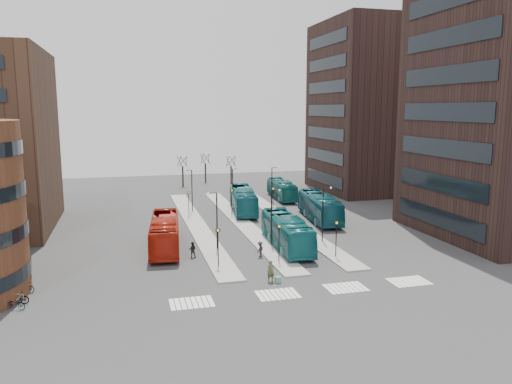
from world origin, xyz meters
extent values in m
plane|color=#2E2E30|center=(0.00, 0.00, 0.00)|extent=(160.00, 160.00, 0.00)
cube|color=gray|center=(-4.00, 30.00, 0.07)|extent=(2.50, 45.00, 0.15)
cube|color=gray|center=(2.00, 30.00, 0.07)|extent=(2.50, 45.00, 0.15)
cube|color=gray|center=(8.00, 30.00, 0.07)|extent=(2.50, 45.00, 0.15)
cube|color=#1C479E|center=(-0.18, 6.54, 0.29)|extent=(0.49, 0.40, 0.58)
imported|color=#A91C0D|center=(-8.75, 19.78, 1.74)|extent=(4.11, 12.70, 3.47)
imported|color=#146166|center=(4.02, 16.97, 1.74)|extent=(3.59, 12.60, 3.47)
imported|color=#145E68|center=(3.75, 36.28, 1.76)|extent=(4.59, 12.92, 3.52)
imported|color=#114D59|center=(12.48, 28.53, 1.79)|extent=(4.45, 13.10, 3.58)
imported|color=#115957|center=(12.45, 45.12, 1.55)|extent=(3.25, 11.27, 3.10)
imported|color=#48492C|center=(-0.68, 7.04, 0.95)|extent=(0.70, 0.47, 1.89)
imported|color=black|center=(-6.32, 15.95, 0.81)|extent=(0.92, 0.80, 1.62)
imported|color=black|center=(2.63, 13.10, 0.92)|extent=(0.47, 1.08, 1.84)
imported|color=black|center=(0.36, 14.44, 0.78)|extent=(1.12, 1.13, 1.57)
imported|color=gray|center=(-21.00, 6.08, 0.45)|extent=(1.79, 1.20, 0.89)
imported|color=gray|center=(-21.00, 7.08, 0.51)|extent=(1.75, 0.65, 1.03)
imported|color=gray|center=(-21.00, 9.64, 0.48)|extent=(1.94, 1.24, 0.96)
cube|color=silver|center=(-9.50, 4.00, 0.01)|extent=(0.35, 2.40, 0.01)
cube|color=silver|center=(-9.07, 4.00, 0.01)|extent=(0.35, 2.40, 0.01)
cube|color=silver|center=(-8.64, 4.00, 0.01)|extent=(0.35, 2.40, 0.01)
cube|color=silver|center=(-8.21, 4.00, 0.01)|extent=(0.35, 2.40, 0.01)
cube|color=silver|center=(-7.79, 4.00, 0.01)|extent=(0.35, 2.40, 0.01)
cube|color=silver|center=(-7.36, 4.00, 0.01)|extent=(0.35, 2.40, 0.01)
cube|color=silver|center=(-6.93, 4.00, 0.01)|extent=(0.35, 2.40, 0.01)
cube|color=silver|center=(-6.50, 4.00, 0.01)|extent=(0.35, 2.40, 0.01)
cube|color=silver|center=(-2.50, 4.00, 0.01)|extent=(0.35, 2.40, 0.01)
cube|color=silver|center=(-2.07, 4.00, 0.01)|extent=(0.35, 2.40, 0.01)
cube|color=silver|center=(-1.64, 4.00, 0.01)|extent=(0.35, 2.40, 0.01)
cube|color=silver|center=(-1.21, 4.00, 0.01)|extent=(0.35, 2.40, 0.01)
cube|color=silver|center=(-0.79, 4.00, 0.01)|extent=(0.35, 2.40, 0.01)
cube|color=silver|center=(-0.36, 4.00, 0.01)|extent=(0.35, 2.40, 0.01)
cube|color=silver|center=(0.07, 4.00, 0.01)|extent=(0.35, 2.40, 0.01)
cube|color=silver|center=(0.50, 4.00, 0.01)|extent=(0.35, 2.40, 0.01)
cube|color=silver|center=(3.50, 4.00, 0.01)|extent=(0.35, 2.40, 0.01)
cube|color=silver|center=(3.93, 4.00, 0.01)|extent=(0.35, 2.40, 0.01)
cube|color=silver|center=(4.36, 4.00, 0.01)|extent=(0.35, 2.40, 0.01)
cube|color=silver|center=(4.79, 4.00, 0.01)|extent=(0.35, 2.40, 0.01)
cube|color=silver|center=(5.21, 4.00, 0.01)|extent=(0.35, 2.40, 0.01)
cube|color=silver|center=(5.64, 4.00, 0.01)|extent=(0.35, 2.40, 0.01)
cube|color=silver|center=(6.07, 4.00, 0.01)|extent=(0.35, 2.40, 0.01)
cube|color=silver|center=(6.50, 4.00, 0.01)|extent=(0.35, 2.40, 0.01)
cube|color=silver|center=(9.50, 4.00, 0.01)|extent=(0.35, 2.40, 0.01)
cube|color=silver|center=(9.93, 4.00, 0.01)|extent=(0.35, 2.40, 0.01)
cube|color=silver|center=(10.36, 4.00, 0.01)|extent=(0.35, 2.40, 0.01)
cube|color=silver|center=(10.79, 4.00, 0.01)|extent=(0.35, 2.40, 0.01)
cube|color=silver|center=(11.21, 4.00, 0.01)|extent=(0.35, 2.40, 0.01)
cube|color=silver|center=(11.64, 4.00, 0.01)|extent=(0.35, 2.40, 0.01)
cube|color=silver|center=(12.07, 4.00, 0.01)|extent=(0.35, 2.40, 0.01)
cube|color=silver|center=(12.50, 4.00, 0.01)|extent=(0.35, 2.40, 0.01)
cube|color=black|center=(21.94, 16.00, 2.50)|extent=(0.12, 16.00, 2.00)
cube|color=black|center=(21.94, 16.00, 6.50)|extent=(0.12, 16.00, 2.00)
cube|color=black|center=(21.94, 16.00, 10.50)|extent=(0.12, 16.00, 2.00)
cube|color=black|center=(21.94, 16.00, 14.50)|extent=(0.12, 16.00, 2.00)
cube|color=black|center=(21.94, 16.00, 18.50)|extent=(0.12, 16.00, 2.00)
cube|color=black|center=(21.94, 16.00, 22.50)|extent=(0.12, 16.00, 2.00)
cube|color=black|center=(32.00, 50.00, 15.00)|extent=(20.00, 20.00, 30.00)
cube|color=black|center=(21.94, 50.00, 2.50)|extent=(0.12, 16.00, 2.00)
cube|color=black|center=(21.94, 50.00, 6.50)|extent=(0.12, 16.00, 2.00)
cube|color=black|center=(21.94, 50.00, 10.50)|extent=(0.12, 16.00, 2.00)
cube|color=black|center=(21.94, 50.00, 14.50)|extent=(0.12, 16.00, 2.00)
cube|color=black|center=(21.94, 50.00, 18.50)|extent=(0.12, 16.00, 2.00)
cube|color=black|center=(21.94, 50.00, 22.50)|extent=(0.12, 16.00, 2.00)
cube|color=black|center=(21.94, 50.00, 26.50)|extent=(0.12, 16.00, 2.00)
cylinder|color=black|center=(-4.40, 12.00, 1.90)|extent=(0.10, 0.10, 3.50)
cube|color=black|center=(-4.40, 12.00, 3.65)|extent=(0.45, 0.10, 0.30)
cube|color=yellow|center=(-4.40, 11.94, 3.65)|extent=(0.20, 0.02, 0.20)
cylinder|color=black|center=(-4.40, 34.00, 1.90)|extent=(0.10, 0.10, 3.50)
cube|color=black|center=(-4.40, 34.00, 3.65)|extent=(0.45, 0.10, 0.30)
cube|color=yellow|center=(-4.40, 33.94, 3.65)|extent=(0.20, 0.02, 0.20)
cylinder|color=black|center=(1.60, 12.00, 1.90)|extent=(0.10, 0.10, 3.50)
cube|color=black|center=(1.60, 12.00, 3.65)|extent=(0.45, 0.10, 0.30)
cube|color=yellow|center=(1.60, 11.94, 3.65)|extent=(0.20, 0.02, 0.20)
cylinder|color=black|center=(1.60, 34.00, 1.90)|extent=(0.10, 0.10, 3.50)
cube|color=black|center=(1.60, 34.00, 3.65)|extent=(0.45, 0.10, 0.30)
cube|color=yellow|center=(1.60, 33.94, 3.65)|extent=(0.20, 0.02, 0.20)
cylinder|color=black|center=(7.60, 12.00, 1.90)|extent=(0.10, 0.10, 3.50)
cube|color=black|center=(7.60, 12.00, 3.65)|extent=(0.45, 0.10, 0.30)
cube|color=yellow|center=(7.60, 11.94, 3.65)|extent=(0.20, 0.02, 0.20)
cylinder|color=black|center=(7.60, 34.00, 1.90)|extent=(0.10, 0.10, 3.50)
cube|color=black|center=(7.60, 34.00, 3.65)|extent=(0.45, 0.10, 0.30)
cube|color=yellow|center=(7.60, 33.94, 3.65)|extent=(0.20, 0.02, 0.20)
cylinder|color=black|center=(-3.40, 18.00, 3.15)|extent=(0.14, 0.14, 6.00)
cylinder|color=black|center=(-3.85, 18.00, 6.15)|extent=(0.90, 0.08, 0.08)
sphere|color=silver|center=(-4.30, 18.00, 6.15)|extent=(0.24, 0.24, 0.24)
cylinder|color=black|center=(-3.40, 38.00, 3.15)|extent=(0.14, 0.14, 6.00)
cylinder|color=black|center=(-3.85, 38.00, 6.15)|extent=(0.90, 0.08, 0.08)
sphere|color=silver|center=(-4.30, 38.00, 6.15)|extent=(0.24, 0.24, 0.24)
cylinder|color=black|center=(2.60, 18.00, 3.15)|extent=(0.14, 0.14, 6.00)
cylinder|color=black|center=(3.05, 18.00, 6.15)|extent=(0.90, 0.08, 0.08)
sphere|color=silver|center=(3.50, 18.00, 6.15)|extent=(0.24, 0.24, 0.24)
cylinder|color=black|center=(2.60, 38.00, 3.15)|extent=(0.14, 0.14, 6.00)
cylinder|color=black|center=(3.05, 38.00, 6.15)|extent=(0.90, 0.08, 0.08)
sphere|color=silver|center=(3.50, 38.00, 6.15)|extent=(0.24, 0.24, 0.24)
cylinder|color=black|center=(8.60, 18.00, 3.15)|extent=(0.14, 0.14, 6.00)
cylinder|color=black|center=(9.05, 18.00, 6.15)|extent=(0.90, 0.08, 0.08)
sphere|color=silver|center=(9.50, 18.00, 6.15)|extent=(0.24, 0.24, 0.24)
cylinder|color=black|center=(8.60, 38.00, 3.15)|extent=(0.14, 0.14, 6.00)
cylinder|color=black|center=(9.05, 38.00, 6.15)|extent=(0.90, 0.08, 0.08)
sphere|color=silver|center=(9.50, 38.00, 6.15)|extent=(0.24, 0.24, 0.24)
cylinder|color=black|center=(-2.00, 62.00, 2.00)|extent=(0.30, 0.30, 4.00)
cylinder|color=black|center=(-1.30, 62.00, 4.90)|extent=(0.10, 1.56, 1.95)
cylinder|color=black|center=(-1.78, 62.67, 4.90)|extent=(1.48, 0.59, 1.97)
cylinder|color=black|center=(-2.57, 62.41, 4.90)|extent=(0.90, 1.31, 1.99)
cylinder|color=black|center=(-2.57, 61.59, 4.90)|extent=(0.89, 1.31, 1.99)
cylinder|color=black|center=(-1.79, 61.33, 4.90)|extent=(1.48, 0.58, 1.97)
cylinder|color=black|center=(3.00, 66.00, 2.00)|extent=(0.30, 0.30, 4.00)
cylinder|color=black|center=(3.70, 66.00, 4.90)|extent=(0.10, 1.56, 1.95)
cylinder|color=black|center=(3.22, 66.67, 4.90)|extent=(1.48, 0.59, 1.97)
cylinder|color=black|center=(2.43, 66.41, 4.90)|extent=(0.90, 1.31, 1.99)
cylinder|color=black|center=(2.43, 65.59, 4.90)|extent=(0.89, 1.31, 1.99)
cylinder|color=black|center=(3.21, 65.33, 4.90)|extent=(1.48, 0.58, 1.97)
cylinder|color=black|center=(7.00, 60.00, 2.00)|extent=(0.30, 0.30, 4.00)
cylinder|color=black|center=(7.70, 60.00, 4.90)|extent=(0.10, 1.56, 1.95)
cylinder|color=black|center=(7.22, 60.67, 4.90)|extent=(1.48, 0.59, 1.97)
cylinder|color=black|center=(6.43, 60.41, 4.90)|extent=(0.90, 1.31, 1.99)
cylinder|color=black|center=(6.43, 59.59, 4.90)|extent=(0.89, 1.31, 1.99)
cylinder|color=black|center=(7.21, 59.33, 4.90)|extent=(1.48, 0.58, 1.97)
camera|label=1|loc=(-12.52, -32.80, 14.94)|focal=35.00mm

